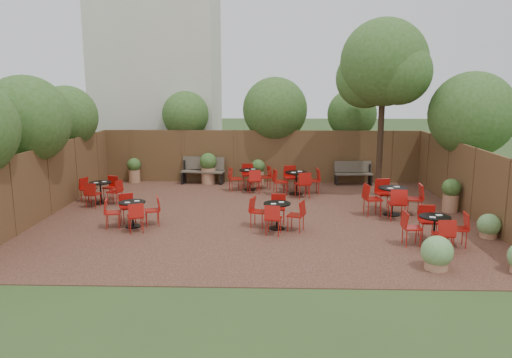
{
  "coord_description": "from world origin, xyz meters",
  "views": [
    {
      "loc": [
        0.35,
        -13.57,
        3.75
      ],
      "look_at": [
        -0.08,
        0.5,
        1.0
      ],
      "focal_mm": 34.51,
      "sensor_mm": 36.0,
      "label": 1
    }
  ],
  "objects": [
    {
      "name": "fence_back",
      "position": [
        0.0,
        5.0,
        1.0
      ],
      "size": [
        12.0,
        0.08,
        2.0
      ],
      "primitive_type": "cube",
      "color": "#52391E",
      "rests_on": "ground"
    },
    {
      "name": "low_shrubs",
      "position": [
        4.77,
        -3.44,
        0.33
      ],
      "size": [
        2.56,
        2.87,
        0.7
      ],
      "color": "#A47252",
      "rests_on": "courtyard_paving"
    },
    {
      "name": "planters",
      "position": [
        -0.45,
        3.7,
        0.58
      ],
      "size": [
        11.03,
        4.54,
        1.16
      ],
      "color": "#A47252",
      "rests_on": "courtyard_paving"
    },
    {
      "name": "park_bench_right",
      "position": [
        3.43,
        4.62,
        0.46
      ],
      "size": [
        1.43,
        0.56,
        0.86
      ],
      "rotation": [
        0.0,
        0.0,
        0.08
      ],
      "color": "brown",
      "rests_on": "courtyard_paving"
    },
    {
      "name": "bistro_tables",
      "position": [
        0.54,
        0.58,
        0.44
      ],
      "size": [
        10.59,
        7.46,
        0.92
      ],
      "color": "black",
      "rests_on": "courtyard_paving"
    },
    {
      "name": "neighbour_building",
      "position": [
        -4.5,
        8.0,
        4.0
      ],
      "size": [
        5.0,
        4.0,
        8.0
      ],
      "primitive_type": "cube",
      "color": "beige",
      "rests_on": "ground"
    },
    {
      "name": "fence_left",
      "position": [
        -6.0,
        0.0,
        1.0
      ],
      "size": [
        0.08,
        10.0,
        2.0
      ],
      "primitive_type": "cube",
      "color": "#52391E",
      "rests_on": "ground"
    },
    {
      "name": "courtyard_paving",
      "position": [
        0.0,
        0.0,
        0.01
      ],
      "size": [
        12.0,
        10.0,
        0.02
      ],
      "primitive_type": "cube",
      "color": "#3A1E17",
      "rests_on": "ground"
    },
    {
      "name": "overhang_foliage",
      "position": [
        -1.37,
        2.24,
        2.71
      ],
      "size": [
        15.83,
        10.55,
        2.65
      ],
      "color": "#2F551B",
      "rests_on": "ground"
    },
    {
      "name": "fence_right",
      "position": [
        6.0,
        0.0,
        1.0
      ],
      "size": [
        0.08,
        10.0,
        2.0
      ],
      "primitive_type": "cube",
      "color": "#52391E",
      "rests_on": "ground"
    },
    {
      "name": "park_bench_left",
      "position": [
        -2.2,
        4.63,
        0.53
      ],
      "size": [
        1.67,
        0.74,
        1.0
      ],
      "rotation": [
        0.0,
        0.0,
        -0.14
      ],
      "color": "brown",
      "rests_on": "courtyard_paving"
    },
    {
      "name": "ground",
      "position": [
        0.0,
        0.0,
        0.0
      ],
      "size": [
        80.0,
        80.0,
        0.0
      ],
      "primitive_type": "plane",
      "color": "#354F23",
      "rests_on": "ground"
    },
    {
      "name": "courtyard_tree",
      "position": [
        3.99,
        2.9,
        4.23
      ],
      "size": [
        2.93,
        2.86,
        5.81
      ],
      "rotation": [
        0.0,
        0.0,
        -0.01
      ],
      "color": "black",
      "rests_on": "courtyard_paving"
    }
  ]
}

